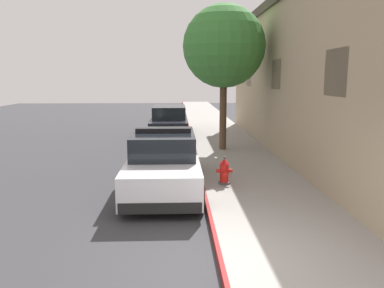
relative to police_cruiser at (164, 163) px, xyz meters
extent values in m
cube|color=#353538|center=(-3.43, 5.61, -0.84)|extent=(29.64, 60.00, 0.20)
cube|color=gray|center=(2.57, 5.61, -0.67)|extent=(2.95, 60.00, 0.14)
cube|color=maroon|center=(1.06, 5.61, -0.67)|extent=(0.08, 60.00, 0.14)
cube|color=tan|center=(6.98, 4.14, 2.10)|extent=(5.87, 19.17, 5.70)
cube|color=black|center=(4.08, -1.22, 2.39)|extent=(0.06, 1.30, 1.10)
cube|color=black|center=(4.08, 4.14, 2.39)|extent=(0.06, 1.30, 1.10)
cube|color=black|center=(4.08, 9.51, 2.39)|extent=(0.06, 1.30, 1.10)
cube|color=white|center=(0.00, -0.04, -0.16)|extent=(1.84, 4.80, 0.76)
cube|color=black|center=(0.00, 0.11, 0.52)|extent=(1.64, 2.50, 0.60)
cube|color=black|center=(0.00, -2.38, -0.42)|extent=(1.76, 0.16, 0.24)
cube|color=black|center=(0.00, 2.30, -0.42)|extent=(1.76, 0.16, 0.24)
cylinder|color=black|center=(-0.86, 1.66, -0.42)|extent=(0.22, 0.64, 0.64)
cylinder|color=black|center=(0.86, 1.66, -0.42)|extent=(0.22, 0.64, 0.64)
cylinder|color=black|center=(-0.86, -1.74, -0.42)|extent=(0.22, 0.64, 0.64)
cylinder|color=black|center=(0.86, -1.74, -0.42)|extent=(0.22, 0.64, 0.64)
cube|color=black|center=(0.00, 0.06, 0.88)|extent=(1.48, 0.20, 0.12)
cube|color=red|center=(-0.35, 0.06, 0.88)|extent=(0.44, 0.18, 0.11)
cube|color=#1E33E0|center=(0.35, 0.06, 0.88)|extent=(0.44, 0.18, 0.11)
cube|color=black|center=(-0.03, 9.50, -0.16)|extent=(1.84, 4.80, 0.76)
cube|color=black|center=(-0.03, 9.65, 0.52)|extent=(1.64, 2.50, 0.60)
cube|color=black|center=(-0.03, 7.16, -0.42)|extent=(1.76, 0.16, 0.24)
cube|color=black|center=(-0.03, 11.84, -0.42)|extent=(1.76, 0.16, 0.24)
cylinder|color=black|center=(-0.89, 11.20, -0.42)|extent=(0.22, 0.64, 0.64)
cylinder|color=black|center=(0.83, 11.20, -0.42)|extent=(0.22, 0.64, 0.64)
cylinder|color=black|center=(-0.89, 7.80, -0.42)|extent=(0.22, 0.64, 0.64)
cylinder|color=black|center=(0.83, 7.80, -0.42)|extent=(0.22, 0.64, 0.64)
cylinder|color=#4C4C51|center=(1.65, -0.01, -0.57)|extent=(0.32, 0.32, 0.06)
cylinder|color=red|center=(1.65, -0.01, -0.29)|extent=(0.24, 0.24, 0.50)
cone|color=red|center=(1.65, -0.01, 0.03)|extent=(0.28, 0.28, 0.14)
cylinder|color=#4C4C51|center=(1.65, -0.01, 0.13)|extent=(0.05, 0.05, 0.06)
cylinder|color=red|center=(1.48, -0.01, -0.23)|extent=(0.10, 0.10, 0.10)
cylinder|color=red|center=(1.82, -0.01, -0.23)|extent=(0.10, 0.10, 0.10)
cylinder|color=red|center=(1.65, -0.19, -0.28)|extent=(0.13, 0.12, 0.13)
cylinder|color=brown|center=(2.22, 5.15, 0.87)|extent=(0.28, 0.28, 2.95)
sphere|color=#387A33|center=(2.22, 5.15, 3.47)|extent=(3.22, 3.22, 3.22)
camera|label=1|loc=(0.37, -10.08, 2.28)|focal=35.73mm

